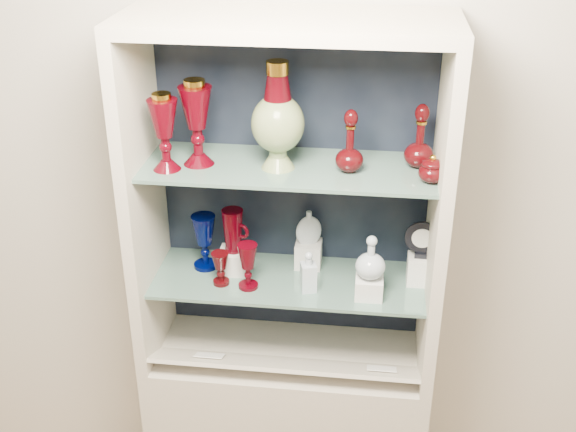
# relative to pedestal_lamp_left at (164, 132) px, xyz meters

# --- Properties ---
(wall_back) EXTENTS (3.50, 0.02, 2.80)m
(wall_back) POSITION_rel_pedestal_lamp_left_xyz_m (0.37, 0.27, -0.19)
(wall_back) COLOR beige
(wall_back) RESTS_ON ground
(cabinet_base) EXTENTS (1.00, 0.40, 0.75)m
(cabinet_base) POSITION_rel_pedestal_lamp_left_xyz_m (0.37, 0.05, -1.22)
(cabinet_base) COLOR beige
(cabinet_base) RESTS_ON ground
(cabinet_back_panel) EXTENTS (0.98, 0.02, 1.15)m
(cabinet_back_panel) POSITION_rel_pedestal_lamp_left_xyz_m (0.37, 0.24, -0.27)
(cabinet_back_panel) COLOR black
(cabinet_back_panel) RESTS_ON cabinet_base
(cabinet_side_left) EXTENTS (0.04, 0.40, 1.15)m
(cabinet_side_left) POSITION_rel_pedestal_lamp_left_xyz_m (-0.11, 0.05, -0.27)
(cabinet_side_left) COLOR beige
(cabinet_side_left) RESTS_ON cabinet_base
(cabinet_side_right) EXTENTS (0.04, 0.40, 1.15)m
(cabinet_side_right) POSITION_rel_pedestal_lamp_left_xyz_m (0.85, 0.05, -0.27)
(cabinet_side_right) COLOR beige
(cabinet_side_right) RESTS_ON cabinet_base
(cabinet_top_cap) EXTENTS (1.00, 0.40, 0.04)m
(cabinet_top_cap) POSITION_rel_pedestal_lamp_left_xyz_m (0.37, 0.05, 0.33)
(cabinet_top_cap) COLOR beige
(cabinet_top_cap) RESTS_ON cabinet_side_left
(shelf_lower) EXTENTS (0.92, 0.34, 0.01)m
(shelf_lower) POSITION_rel_pedestal_lamp_left_xyz_m (0.37, 0.07, -0.55)
(shelf_lower) COLOR slate
(shelf_lower) RESTS_ON cabinet_side_left
(shelf_upper) EXTENTS (0.92, 0.34, 0.01)m
(shelf_upper) POSITION_rel_pedestal_lamp_left_xyz_m (0.37, 0.07, -0.13)
(shelf_upper) COLOR slate
(shelf_upper) RESTS_ON cabinet_side_left
(label_ledge) EXTENTS (0.92, 0.17, 0.09)m
(label_ledge) POSITION_rel_pedestal_lamp_left_xyz_m (0.37, -0.06, -0.81)
(label_ledge) COLOR beige
(label_ledge) RESTS_ON cabinet_base
(label_card_0) EXTENTS (0.10, 0.06, 0.03)m
(label_card_0) POSITION_rel_pedestal_lamp_left_xyz_m (0.71, -0.06, -0.80)
(label_card_0) COLOR white
(label_card_0) RESTS_ON label_ledge
(label_card_1) EXTENTS (0.10, 0.06, 0.03)m
(label_card_1) POSITION_rel_pedestal_lamp_left_xyz_m (0.11, -0.06, -0.80)
(label_card_1) COLOR white
(label_card_1) RESTS_ON label_ledge
(pedestal_lamp_left) EXTENTS (0.10, 0.10, 0.25)m
(pedestal_lamp_left) POSITION_rel_pedestal_lamp_left_xyz_m (0.00, 0.00, 0.00)
(pedestal_lamp_left) COLOR #4A000A
(pedestal_lamp_left) RESTS_ON shelf_upper
(pedestal_lamp_right) EXTENTS (0.11, 0.11, 0.27)m
(pedestal_lamp_right) POSITION_rel_pedestal_lamp_left_xyz_m (0.09, 0.05, 0.01)
(pedestal_lamp_right) COLOR #4A000A
(pedestal_lamp_right) RESTS_ON shelf_upper
(enamel_urn) EXTENTS (0.20, 0.20, 0.34)m
(enamel_urn) POSITION_rel_pedestal_lamp_left_xyz_m (0.34, 0.05, 0.05)
(enamel_urn) COLOR #0B4917
(enamel_urn) RESTS_ON shelf_upper
(ruby_decanter_a) EXTENTS (0.11, 0.11, 0.23)m
(ruby_decanter_a) POSITION_rel_pedestal_lamp_left_xyz_m (0.57, 0.05, -0.01)
(ruby_decanter_a) COLOR #3E0709
(ruby_decanter_a) RESTS_ON shelf_upper
(ruby_decanter_b) EXTENTS (0.12, 0.12, 0.22)m
(ruby_decanter_b) POSITION_rel_pedestal_lamp_left_xyz_m (0.78, 0.11, -0.01)
(ruby_decanter_b) COLOR #3E0709
(ruby_decanter_b) RESTS_ON shelf_upper
(lidded_bowl) EXTENTS (0.11, 0.11, 0.09)m
(lidded_bowl) POSITION_rel_pedestal_lamp_left_xyz_m (0.81, -0.00, -0.08)
(lidded_bowl) COLOR #3E0709
(lidded_bowl) RESTS_ON shelf_upper
(cobalt_goblet) EXTENTS (0.11, 0.11, 0.20)m
(cobalt_goblet) POSITION_rel_pedestal_lamp_left_xyz_m (0.08, 0.12, -0.44)
(cobalt_goblet) COLOR #00063B
(cobalt_goblet) RESTS_ON shelf_lower
(ruby_goblet_tall) EXTENTS (0.07, 0.07, 0.16)m
(ruby_goblet_tall) POSITION_rel_pedestal_lamp_left_xyz_m (0.25, 0.00, -0.46)
(ruby_goblet_tall) COLOR #4A000A
(ruby_goblet_tall) RESTS_ON shelf_lower
(ruby_goblet_small) EXTENTS (0.06, 0.06, 0.12)m
(ruby_goblet_small) POSITION_rel_pedestal_lamp_left_xyz_m (0.15, 0.01, -0.48)
(ruby_goblet_small) COLOR #3E0709
(ruby_goblet_small) RESTS_ON shelf_lower
(riser_ruby_pitcher) EXTENTS (0.10, 0.10, 0.08)m
(riser_ruby_pitcher) POSITION_rel_pedestal_lamp_left_xyz_m (0.18, 0.10, -0.50)
(riser_ruby_pitcher) COLOR silver
(riser_ruby_pitcher) RESTS_ON shelf_lower
(ruby_pitcher) EXTENTS (0.14, 0.11, 0.16)m
(ruby_pitcher) POSITION_rel_pedestal_lamp_left_xyz_m (0.18, 0.10, -0.38)
(ruby_pitcher) COLOR #4A000A
(ruby_pitcher) RESTS_ON riser_ruby_pitcher
(clear_square_bottle) EXTENTS (0.06, 0.06, 0.15)m
(clear_square_bottle) POSITION_rel_pedestal_lamp_left_xyz_m (0.45, 0.01, -0.47)
(clear_square_bottle) COLOR #ACBCC8
(clear_square_bottle) RESTS_ON shelf_lower
(riser_flat_flask) EXTENTS (0.09, 0.09, 0.09)m
(riser_flat_flask) POSITION_rel_pedestal_lamp_left_xyz_m (0.43, 0.17, -0.50)
(riser_flat_flask) COLOR silver
(riser_flat_flask) RESTS_ON shelf_lower
(flat_flask) EXTENTS (0.10, 0.06, 0.13)m
(flat_flask) POSITION_rel_pedestal_lamp_left_xyz_m (0.43, 0.17, -0.39)
(flat_flask) COLOR silver
(flat_flask) RESTS_ON riser_flat_flask
(riser_clear_round_decanter) EXTENTS (0.09, 0.09, 0.07)m
(riser_clear_round_decanter) POSITION_rel_pedestal_lamp_left_xyz_m (0.65, -0.00, -0.51)
(riser_clear_round_decanter) COLOR silver
(riser_clear_round_decanter) RESTS_ON shelf_lower
(clear_round_decanter) EXTENTS (0.12, 0.12, 0.15)m
(clear_round_decanter) POSITION_rel_pedestal_lamp_left_xyz_m (0.65, -0.00, -0.40)
(clear_round_decanter) COLOR #ACBCC8
(clear_round_decanter) RESTS_ON riser_clear_round_decanter
(riser_cameo_medallion) EXTENTS (0.08, 0.08, 0.10)m
(riser_cameo_medallion) POSITION_rel_pedestal_lamp_left_xyz_m (0.81, 0.10, -0.49)
(riser_cameo_medallion) COLOR silver
(riser_cameo_medallion) RESTS_ON shelf_lower
(cameo_medallion) EXTENTS (0.11, 0.04, 0.13)m
(cameo_medallion) POSITION_rel_pedestal_lamp_left_xyz_m (0.81, 0.10, -0.38)
(cameo_medallion) COLOR black
(cameo_medallion) RESTS_ON riser_cameo_medallion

